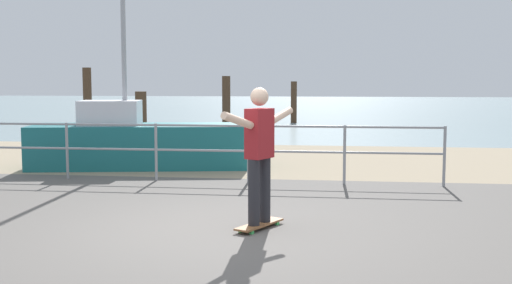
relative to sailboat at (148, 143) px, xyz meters
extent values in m
cube|color=#605B56|center=(2.41, -6.30, -0.53)|extent=(24.00, 10.00, 0.04)
cube|color=tan|center=(2.41, 1.70, -0.53)|extent=(24.00, 6.00, 0.04)
cube|color=#849EA3|center=(2.41, 29.70, -0.53)|extent=(72.00, 50.00, 0.04)
cylinder|color=gray|center=(-1.00, -1.70, 0.00)|extent=(0.05, 0.05, 1.05)
cylinder|color=gray|center=(0.67, -1.70, 0.00)|extent=(0.05, 0.05, 1.05)
cylinder|color=gray|center=(2.34, -1.70, 0.00)|extent=(0.05, 0.05, 1.05)
cylinder|color=gray|center=(4.01, -1.70, 0.00)|extent=(0.05, 0.05, 1.05)
cylinder|color=gray|center=(5.69, -1.70, 0.00)|extent=(0.05, 0.05, 1.05)
cylinder|color=gray|center=(0.67, -1.70, 0.49)|extent=(10.03, 0.04, 0.04)
cylinder|color=gray|center=(0.67, -1.70, 0.05)|extent=(10.03, 0.04, 0.04)
cube|color=#19666B|center=(-0.16, -0.03, -0.08)|extent=(4.58, 2.16, 0.90)
cone|color=#19666B|center=(2.01, 0.36, -0.08)|extent=(1.22, 0.95, 0.77)
cylinder|color=#9EA0A5|center=(-0.45, -0.08, 2.76)|extent=(0.10, 0.10, 4.76)
cube|color=silver|center=(-0.75, -0.13, 0.62)|extent=(1.34, 1.10, 0.50)
cube|color=brown|center=(2.95, -5.08, -0.45)|extent=(0.54, 0.80, 0.02)
cylinder|color=#3FBF59|center=(2.90, -5.37, -0.50)|extent=(0.05, 0.07, 0.06)
cylinder|color=#3FBF59|center=(2.76, -5.30, -0.50)|extent=(0.05, 0.07, 0.06)
cylinder|color=#3FBF59|center=(3.15, -4.87, -0.50)|extent=(0.05, 0.07, 0.06)
cylinder|color=#3FBF59|center=(3.01, -4.80, -0.50)|extent=(0.05, 0.07, 0.06)
cylinder|color=#26262B|center=(2.90, -5.19, -0.04)|extent=(0.14, 0.14, 0.80)
cylinder|color=#26262B|center=(3.01, -4.98, -0.04)|extent=(0.14, 0.14, 0.80)
cube|color=maroon|center=(2.95, -5.08, 0.66)|extent=(0.34, 0.41, 0.60)
sphere|color=beige|center=(2.95, -5.08, 1.10)|extent=(0.22, 0.22, 0.22)
cylinder|color=beige|center=(2.75, -5.48, 0.84)|extent=(0.33, 0.54, 0.23)
cylinder|color=beige|center=(3.15, -4.69, 0.84)|extent=(0.33, 0.54, 0.23)
cylinder|color=#422D1E|center=(-5.12, 9.31, 0.60)|extent=(0.31, 0.31, 2.26)
cylinder|color=#422D1E|center=(-2.72, 8.06, 0.19)|extent=(0.38, 0.38, 1.43)
cylinder|color=#422D1E|center=(-0.32, 11.08, 0.46)|extent=(0.32, 0.32, 1.96)
cylinder|color=#422D1E|center=(2.09, 13.71, 0.35)|extent=(0.25, 0.25, 1.75)
camera|label=1|loc=(3.87, -12.53, 1.30)|focal=44.04mm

